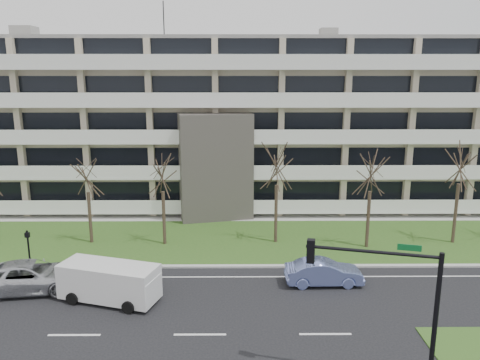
{
  "coord_description": "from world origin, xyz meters",
  "views": [
    {
      "loc": [
        1.77,
        -20.14,
        12.15
      ],
      "look_at": [
        1.98,
        10.0,
        5.31
      ],
      "focal_mm": 35.0,
      "sensor_mm": 36.0,
      "label": 1
    }
  ],
  "objects_px": {
    "pedestrian_signal": "(28,246)",
    "traffic_signal": "(391,295)",
    "blue_sedan": "(324,272)",
    "silver_pickup": "(31,276)",
    "white_van": "(110,279)"
  },
  "relations": [
    {
      "from": "pedestrian_signal",
      "to": "traffic_signal",
      "type": "bearing_deg",
      "value": -30.5
    },
    {
      "from": "blue_sedan",
      "to": "traffic_signal",
      "type": "xyz_separation_m",
      "value": [
        0.79,
        -9.12,
        3.11
      ]
    },
    {
      "from": "traffic_signal",
      "to": "silver_pickup",
      "type": "bearing_deg",
      "value": 168.97
    },
    {
      "from": "blue_sedan",
      "to": "white_van",
      "type": "relative_size",
      "value": 0.79
    },
    {
      "from": "silver_pickup",
      "to": "blue_sedan",
      "type": "bearing_deg",
      "value": -95.51
    },
    {
      "from": "blue_sedan",
      "to": "traffic_signal",
      "type": "relative_size",
      "value": 0.76
    },
    {
      "from": "silver_pickup",
      "to": "white_van",
      "type": "height_order",
      "value": "white_van"
    },
    {
      "from": "white_van",
      "to": "silver_pickup",
      "type": "bearing_deg",
      "value": -178.03
    },
    {
      "from": "silver_pickup",
      "to": "pedestrian_signal",
      "type": "height_order",
      "value": "pedestrian_signal"
    },
    {
      "from": "white_van",
      "to": "traffic_signal",
      "type": "distance_m",
      "value": 14.89
    },
    {
      "from": "silver_pickup",
      "to": "white_van",
      "type": "distance_m",
      "value": 5.1
    },
    {
      "from": "white_van",
      "to": "traffic_signal",
      "type": "bearing_deg",
      "value": -12.2
    },
    {
      "from": "silver_pickup",
      "to": "pedestrian_signal",
      "type": "relative_size",
      "value": 2.15
    },
    {
      "from": "blue_sedan",
      "to": "white_van",
      "type": "bearing_deg",
      "value": 97.63
    },
    {
      "from": "white_van",
      "to": "pedestrian_signal",
      "type": "distance_m",
      "value": 6.93
    }
  ]
}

